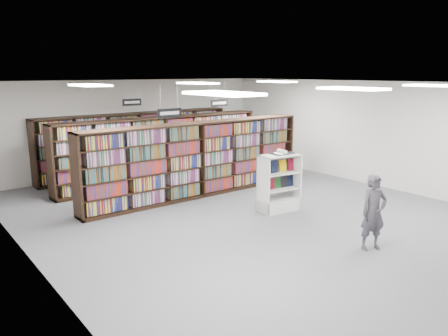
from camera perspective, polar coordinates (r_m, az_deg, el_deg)
floor at (r=11.03m, az=2.67°, el=-5.86°), size 12.00×12.00×0.00m
ceiling at (r=10.47m, az=2.84°, el=11.01°), size 10.00×12.00×0.10m
wall_back at (r=15.63m, az=-11.76°, el=5.35°), size 10.00×0.10×3.20m
wall_left at (r=8.36m, az=-24.30°, el=-1.53°), size 0.10×12.00×3.20m
wall_right at (r=14.36m, az=18.14°, el=4.39°), size 0.10×12.00×3.20m
bookshelf_row_near at (r=12.29m, az=-3.35°, el=1.12°), size 7.00×0.60×2.10m
bookshelf_row_mid at (r=13.96m, az=-8.02°, el=2.38°), size 7.00×0.60×2.10m
bookshelf_row_far at (r=15.44m, az=-11.18°, el=3.23°), size 7.00×0.60×2.10m
aisle_sign_left at (r=10.45m, az=-7.14°, el=7.25°), size 0.65×0.02×0.80m
aisle_sign_right at (r=13.78m, az=-0.62°, el=8.58°), size 0.65×0.02×0.80m
aisle_sign_center at (r=14.43m, az=-11.94°, el=8.49°), size 0.65×0.02×0.80m
troffer_front_left at (r=6.25m, az=-0.16°, el=9.70°), size 0.60×1.20×0.04m
troffer_front_center at (r=8.43m, az=16.45°, el=9.91°), size 0.60×1.20×0.04m
troffer_front_right at (r=11.00m, az=25.81°, el=9.67°), size 0.60×1.20×0.04m
troffer_back_left at (r=10.65m, az=-17.12°, el=10.29°), size 0.60×1.20×0.04m
troffer_back_center at (r=12.06m, az=-3.47°, el=11.00°), size 0.60×1.20×0.04m
troffer_back_right at (r=13.98m, az=6.91°, el=11.13°), size 0.60×1.20×0.04m
endcap_display at (r=11.16m, az=7.07°, el=-3.11°), size 1.09×0.65×1.45m
open_book at (r=11.04m, az=7.61°, el=2.02°), size 0.60×0.36×0.13m
shopper at (r=9.09m, az=18.95°, el=-5.53°), size 0.65×0.54×1.52m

